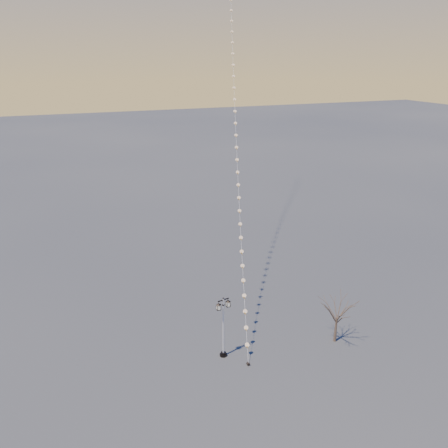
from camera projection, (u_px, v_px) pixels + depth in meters
ground at (227, 366)px, 30.22m from camera, size 300.00×300.00×0.00m
street_lamp at (223, 324)px, 30.46m from camera, size 1.11×0.54×4.44m
bare_tree at (337, 311)px, 32.10m from camera, size 2.08×2.08×3.46m
kite_train at (235, 84)px, 43.05m from camera, size 14.14×37.29×33.30m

